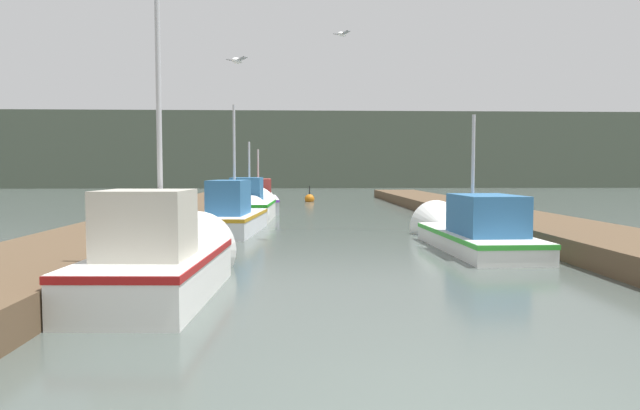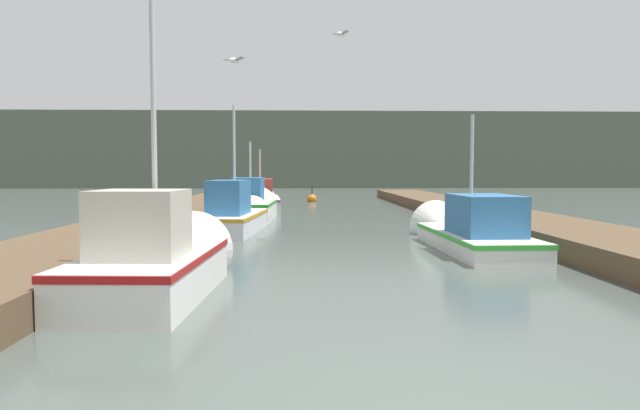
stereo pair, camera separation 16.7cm
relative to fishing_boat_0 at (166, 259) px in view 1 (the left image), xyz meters
name	(u,v)px [view 1 (the left image)]	position (x,y,z in m)	size (l,w,h in m)	color
dock_left	(171,217)	(-2.35, 11.12, -0.25)	(2.81, 40.00, 0.49)	brown
dock_right	(489,216)	(9.01, 11.12, -0.25)	(2.81, 40.00, 0.49)	brown
distant_shore_ridge	(307,152)	(3.33, 57.75, 3.48)	(120.00, 16.00, 7.97)	#4C5647
fishing_boat_0	(166,259)	(0.00, 0.00, 0.00)	(1.83, 4.64, 4.86)	silver
fishing_boat_1	(466,230)	(6.31, 4.98, -0.10)	(1.80, 6.03, 3.79)	silver
fishing_boat_2	(236,215)	(0.17, 8.86, 0.00)	(1.94, 5.35, 4.31)	silver
fishing_boat_3	(250,206)	(0.27, 13.33, 0.00)	(1.95, 4.71, 3.48)	silver
fishing_boat_4	(258,200)	(0.26, 18.15, -0.03)	(2.13, 6.32, 3.37)	silver
mooring_piling_0	(231,197)	(-1.12, 18.90, 0.06)	(0.35, 0.35, 1.11)	#473523
mooring_piling_1	(175,221)	(-1.15, 6.17, 0.06)	(0.24, 0.24, 1.12)	#473523
channel_buoy	(310,199)	(2.87, 25.01, -0.34)	(0.58, 0.58, 1.08)	#BF6513
seagull_lead	(237,60)	(0.83, 3.05, 3.68)	(0.49, 0.45, 0.12)	white
seagull_1	(342,34)	(3.28, 6.30, 5.01)	(0.44, 0.50, 0.12)	white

